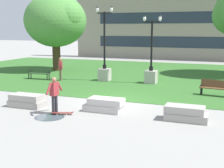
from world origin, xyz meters
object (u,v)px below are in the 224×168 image
concrete_block_right (186,114)px  park_bench_near_right (216,87)px  concrete_block_left (105,105)px  skateboard (62,113)px  lamp_post_right (105,66)px  concrete_block_center (27,101)px  person_skateboarder (54,93)px  park_bench_near_left (39,72)px  person_bystander_near_lawn (61,68)px  lamp_post_left (151,70)px

concrete_block_right → park_bench_near_right: bearing=80.6°
concrete_block_left → skateboard: size_ratio=1.83×
skateboard → lamp_post_right: lamp_post_right is taller
concrete_block_center → skateboard: size_ratio=1.75×
concrete_block_left → concrete_block_right: same height
concrete_block_left → person_skateboarder: (-1.99, -1.21, 0.66)m
park_bench_near_right → concrete_block_left: bearing=-130.7°
concrete_block_right → skateboard: size_ratio=1.76×
park_bench_near_left → person_bystander_near_lawn: 1.93m
person_bystander_near_lawn → concrete_block_right: bearing=-34.9°
concrete_block_right → park_bench_near_left: park_bench_near_left is taller
concrete_block_center → person_bystander_near_lawn: 8.03m
person_skateboarder → skateboard: (0.41, -0.04, -0.88)m
skateboard → lamp_post_right: size_ratio=0.19×
lamp_post_right → person_skateboarder: bearing=-81.8°
park_bench_near_right → lamp_post_left: (-4.57, 2.74, 0.46)m
person_skateboarder → concrete_block_center: bearing=162.9°
person_skateboarder → skateboard: 0.97m
concrete_block_center → concrete_block_right: (7.80, 0.44, 0.00)m
concrete_block_right → lamp_post_right: 10.94m
concrete_block_right → park_bench_near_left: size_ratio=0.99×
concrete_block_right → person_skateboarder: person_skateboarder is taller
person_bystander_near_lawn → skateboard: bearing=-59.4°
concrete_block_center → park_bench_near_left: 8.78m
skateboard → person_bystander_near_lawn: 9.64m
lamp_post_right → park_bench_near_left: bearing=-167.8°
person_skateboarder → park_bench_near_left: size_ratio=0.94×
concrete_block_left → park_bench_near_right: size_ratio=1.01×
park_bench_near_left → lamp_post_right: (5.02, 1.08, 0.58)m
concrete_block_right → lamp_post_right: lamp_post_right is taller
concrete_block_right → lamp_post_left: (-3.62, 8.43, 0.70)m
concrete_block_center → park_bench_near_left: size_ratio=0.98×
concrete_block_right → skateboard: (-5.39, -1.09, -0.22)m
concrete_block_left → lamp_post_left: (0.19, 8.27, 0.70)m
lamp_post_right → person_bystander_near_lawn: 3.32m
concrete_block_right → park_bench_near_right: (0.94, 5.69, 0.23)m
concrete_block_left → skateboard: bearing=-141.7°
concrete_block_right → lamp_post_right: size_ratio=0.33×
concrete_block_left → person_bystander_near_lawn: (-6.47, 7.02, 0.68)m
concrete_block_center → concrete_block_right: size_ratio=0.99×
person_skateboarder → skateboard: person_skateboarder is taller
skateboard → park_bench_near_right: 9.29m
concrete_block_right → park_bench_near_right: 5.77m
concrete_block_center → park_bench_near_right: 10.68m
concrete_block_left → person_bystander_near_lawn: person_bystander_near_lawn is taller
concrete_block_left → park_bench_near_left: bearing=140.0°
lamp_post_left → park_bench_near_right: bearing=-31.0°
skateboard → park_bench_near_left: size_ratio=0.56×
concrete_block_left → park_bench_near_left: park_bench_near_left is taller
lamp_post_left → lamp_post_right: lamp_post_right is taller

